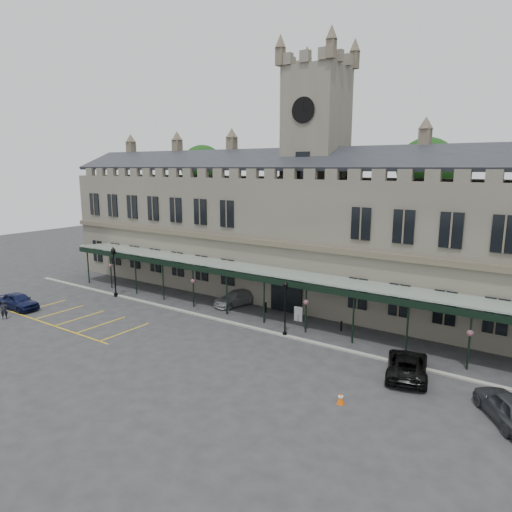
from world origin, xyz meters
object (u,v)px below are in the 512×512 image
Objects in this scene: lamp_post_left at (114,267)px; car_taxi at (237,298)px; station_building at (313,235)px; traffic_cone at (341,398)px; sign_board at (298,314)px; clock_tower at (315,166)px; lamp_post_mid at (285,303)px; person_a at (4,310)px; car_right_a at (510,408)px; car_van at (407,365)px; car_left_a at (18,301)px.

car_taxi is at bearing 21.51° from lamp_post_left.
station_building is at bearing 67.22° from car_taxi.
sign_board is (-8.81, 10.85, 0.30)m from traffic_cone.
clock_tower reaches higher than lamp_post_mid.
lamp_post_left reaches higher than person_a.
station_building reaches higher than lamp_post_left.
car_van is at bearing -56.87° from car_right_a.
car_taxi is 0.99× the size of car_right_a.
car_left_a reaches higher than sign_board.
car_right_a reaches higher than sign_board.
traffic_cone is 0.14× the size of car_taxi.
car_left_a is at bearing -178.30° from traffic_cone.
station_building reaches higher than car_right_a.
clock_tower is 37.10× the size of traffic_cone.
station_building is at bearing 106.40° from lamp_post_mid.
clock_tower reaches higher than traffic_cone.
car_left_a is 0.93× the size of car_right_a.
traffic_cone is 6.03m from car_van.
station_building is 12.44× the size of car_taxi.
station_building is 11.44m from lamp_post_mid.
clock_tower is 14.66m from car_taxi.
person_a reaches higher than car_van.
lamp_post_mid is 25.46m from car_left_a.
car_taxi is (-5.00, -6.00, -12.41)m from clock_tower.
lamp_post_mid reaches higher than traffic_cone.
car_left_a is at bearing -3.93° from car_van.
car_left_a is (-23.20, -11.80, 0.14)m from sign_board.
car_left_a is 34.64m from car_van.
person_a is at bearing -174.00° from traffic_cone.
person_a is (-19.20, -20.80, -12.29)m from clock_tower.
car_left_a is at bearing -161.28° from lamp_post_mid.
person_a is (1.80, -2.22, 0.05)m from car_left_a.
lamp_post_left is 19.99m from lamp_post_mid.
sign_board is at bearing 103.06° from lamp_post_mid.
car_right_a is (16.80, -7.64, 0.20)m from sign_board.
clock_tower is 30.86m from person_a.
station_building is 18.51m from car_van.
clock_tower is at bearing 90.00° from station_building.
sign_board is at bearing 11.58° from lamp_post_left.
car_right_a is at bearing -14.04° from lamp_post_mid.
car_right_a is (19.00, -14.33, -5.64)m from station_building.
lamp_post_mid is (19.99, 0.27, -0.41)m from lamp_post_left.
clock_tower is 30.63m from car_left_a.
traffic_cone is (27.95, -6.92, -2.74)m from lamp_post_left.
station_building is 12.32× the size of car_right_a.
sign_board is at bearing -58.91° from car_right_a.
person_a reaches higher than traffic_cone.
clock_tower is 19.19× the size of sign_board.
person_a is at bearing -143.33° from car_left_a.
lamp_post_left is 9.15m from car_left_a.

